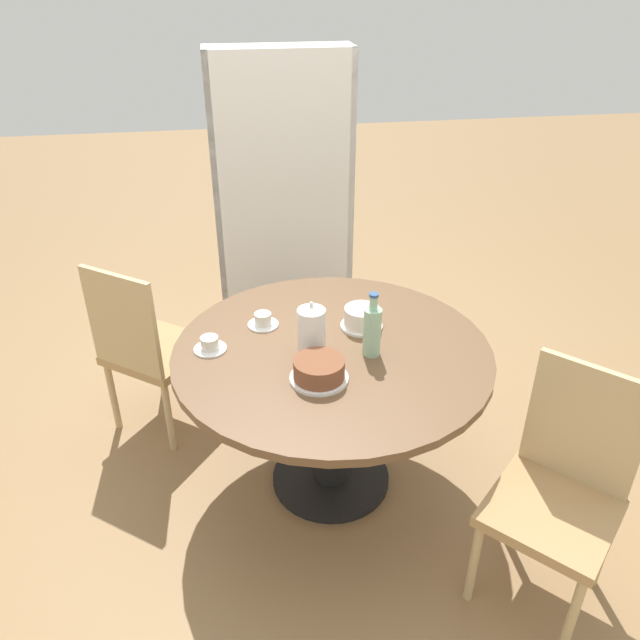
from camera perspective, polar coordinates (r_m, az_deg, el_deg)
ground_plane at (r=3.02m, az=0.98°, el=-14.33°), size 14.00×14.00×0.00m
dining_table at (r=2.65m, az=1.09°, el=-5.47°), size 1.32×1.32×0.73m
chair_a at (r=2.45m, az=21.17°, el=-14.13°), size 0.59×0.59×0.93m
chair_b at (r=3.14m, az=-15.49°, el=-2.37°), size 0.59×0.59×0.93m
bookshelf at (r=3.91m, az=-3.36°, el=11.09°), size 0.84×0.28×1.70m
coffee_pot at (r=2.49m, az=-0.79°, el=-0.84°), size 0.11×0.11×0.23m
water_bottle at (r=2.48m, az=4.79°, el=-0.92°), size 0.07×0.07×0.28m
cake_main at (r=2.36m, az=-0.09°, el=-4.62°), size 0.23×0.23×0.09m
cake_second at (r=2.69m, az=3.84°, el=0.17°), size 0.18×0.18×0.09m
cup_a at (r=2.58m, az=-10.04°, el=-2.25°), size 0.14×0.14×0.06m
cup_b at (r=2.72m, az=-5.24°, el=-0.06°), size 0.14×0.14×0.06m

